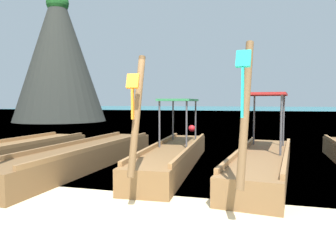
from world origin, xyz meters
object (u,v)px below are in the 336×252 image
Objects in this scene: longtail_boat_yellow_ribbon at (19,150)px; longtail_boat_orange_ribbon at (174,154)px; longtail_boat_turquoise_ribbon at (263,161)px; mooring_buoy_near at (192,129)px; karst_rock at (57,54)px; longtail_boat_blue_ribbon at (85,156)px.

longtail_boat_orange_ribbon is at bearing 1.75° from longtail_boat_yellow_ribbon.
longtail_boat_turquoise_ribbon reaches higher than mooring_buoy_near.
longtail_boat_turquoise_ribbon reaches higher than longtail_boat_orange_ribbon.
longtail_boat_orange_ribbon is 16.25× the size of mooring_buoy_near.
longtail_boat_yellow_ribbon is at bearing -178.25° from longtail_boat_orange_ribbon.
longtail_boat_turquoise_ribbon is at bearing -1.83° from longtail_boat_yellow_ribbon.
longtail_boat_yellow_ribbon is 20.89m from karst_rock.
longtail_boat_turquoise_ribbon is (4.59, 0.30, 0.04)m from longtail_boat_blue_ribbon.
karst_rock is at bearing 131.88° from longtail_boat_orange_ribbon.
longtail_boat_blue_ribbon is 0.56× the size of karst_rock.
longtail_boat_yellow_ribbon is 0.86× the size of longtail_boat_blue_ribbon.
longtail_boat_blue_ribbon is (2.55, -0.53, 0.03)m from longtail_boat_yellow_ribbon.
longtail_boat_blue_ribbon is 4.60m from longtail_boat_turquoise_ribbon.
longtail_boat_blue_ribbon is at bearing -176.27° from longtail_boat_turquoise_ribbon.
longtail_boat_orange_ribbon reaches higher than longtail_boat_blue_ribbon.
longtail_boat_yellow_ribbon is at bearing 178.17° from longtail_boat_turquoise_ribbon.
longtail_boat_blue_ribbon is at bearing -11.64° from longtail_boat_yellow_ribbon.
longtail_boat_orange_ribbon reaches higher than mooring_buoy_near.
longtail_boat_orange_ribbon is 23.56m from karst_rock.
longtail_boat_blue_ribbon is 2.39m from longtail_boat_orange_ribbon.
karst_rock is at bearing 121.23° from longtail_boat_yellow_ribbon.
longtail_boat_turquoise_ribbon is 15.51× the size of mooring_buoy_near.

